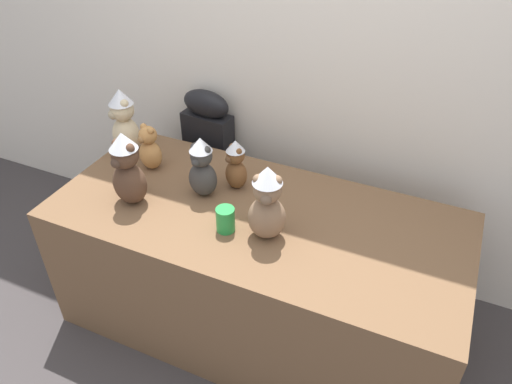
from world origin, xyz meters
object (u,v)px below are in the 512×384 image
teddy_bear_sand (124,123)px  party_cup_green (225,219)px  teddy_bear_charcoal (202,168)px  teddy_bear_cocoa (127,169)px  teddy_bear_mocha (267,204)px  instrument_case (210,167)px  display_table (256,271)px  teddy_bear_caramel (150,149)px  teddy_bear_chestnut (236,165)px

teddy_bear_sand → party_cup_green: teddy_bear_sand is taller
teddy_bear_charcoal → teddy_bear_cocoa: bearing=-142.2°
teddy_bear_mocha → instrument_case: bearing=115.9°
display_table → teddy_bear_sand: 1.00m
teddy_bear_cocoa → teddy_bear_sand: bearing=137.0°
teddy_bear_sand → teddy_bear_caramel: size_ratio=1.50×
teddy_bear_mocha → teddy_bear_chestnut: 0.38m
teddy_bear_sand → teddy_bear_caramel: bearing=6.2°
teddy_bear_cocoa → teddy_bear_caramel: bearing=114.8°
display_table → teddy_bear_sand: (-0.82, 0.20, 0.53)m
instrument_case → teddy_bear_mocha: bearing=-40.5°
teddy_bear_mocha → teddy_bear_chestnut: teddy_bear_mocha is taller
display_table → party_cup_green: bearing=-116.2°
teddy_bear_charcoal → teddy_bear_cocoa: teddy_bear_cocoa is taller
teddy_bear_cocoa → party_cup_green: teddy_bear_cocoa is taller
display_table → party_cup_green: size_ratio=16.82×
teddy_bear_sand → party_cup_green: bearing=2.1°
teddy_bear_mocha → teddy_bear_charcoal: size_ratio=1.15×
teddy_bear_mocha → teddy_bear_caramel: 0.77m
party_cup_green → instrument_case: bearing=123.9°
instrument_case → teddy_bear_sand: size_ratio=2.73×
party_cup_green → teddy_bear_charcoal: bearing=138.3°
teddy_bear_cocoa → teddy_bear_charcoal: bearing=43.3°
teddy_bear_caramel → party_cup_green: teddy_bear_caramel is taller
display_table → teddy_bear_charcoal: teddy_bear_charcoal is taller
teddy_bear_sand → teddy_bear_charcoal: (0.54, -0.16, -0.03)m
teddy_bear_cocoa → instrument_case: bearing=98.1°
display_table → teddy_bear_charcoal: bearing=172.4°
display_table → teddy_bear_chestnut: 0.53m
teddy_bear_sand → display_table: bearing=13.4°
display_table → teddy_bear_caramel: 0.79m
teddy_bear_mocha → teddy_bear_cocoa: teddy_bear_cocoa is taller
teddy_bear_charcoal → party_cup_green: teddy_bear_charcoal is taller
teddy_bear_sand → teddy_bear_cocoa: same height
teddy_bear_sand → party_cup_green: size_ratio=3.24×
teddy_bear_sand → party_cup_green: 0.83m
teddy_bear_caramel → teddy_bear_cocoa: teddy_bear_cocoa is taller
teddy_bear_mocha → teddy_bear_charcoal: (-0.38, 0.15, -0.02)m
teddy_bear_chestnut → party_cup_green: teddy_bear_chestnut is taller
display_table → teddy_bear_chestnut: teddy_bear_chestnut is taller
party_cup_green → teddy_bear_sand: bearing=155.0°
teddy_bear_charcoal → teddy_bear_cocoa: (-0.27, -0.18, 0.03)m
instrument_case → teddy_bear_chestnut: 0.64m
instrument_case → teddy_bear_caramel: instrument_case is taller
display_table → instrument_case: bearing=134.7°
instrument_case → teddy_bear_mocha: 1.00m
teddy_bear_sand → teddy_bear_cocoa: bearing=-24.8°
display_table → teddy_bear_caramel: (-0.63, 0.13, 0.47)m
display_table → teddy_bear_cocoa: size_ratio=5.20×
instrument_case → teddy_bear_sand: bearing=-123.6°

